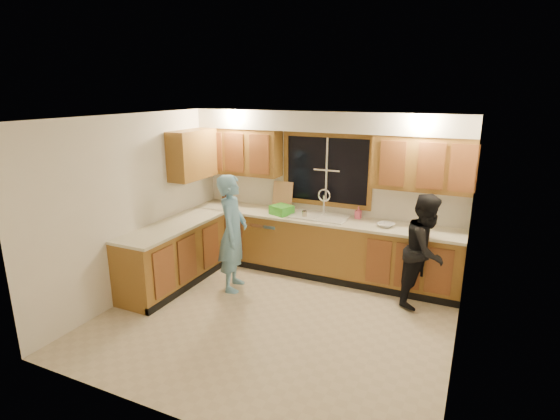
# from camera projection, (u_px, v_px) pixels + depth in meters

# --- Properties ---
(floor) EXTENTS (4.20, 4.20, 0.00)m
(floor) POSITION_uv_depth(u_px,v_px,m) (274.00, 320.00, 5.50)
(floor) COLOR beige
(floor) RESTS_ON ground
(ceiling) EXTENTS (4.20, 4.20, 0.00)m
(ceiling) POSITION_uv_depth(u_px,v_px,m) (273.00, 118.00, 4.83)
(ceiling) COLOR silver
(wall_back) EXTENTS (4.20, 0.00, 4.20)m
(wall_back) POSITION_uv_depth(u_px,v_px,m) (326.00, 192.00, 6.82)
(wall_back) COLOR white
(wall_back) RESTS_ON ground
(wall_left) EXTENTS (0.00, 3.80, 3.80)m
(wall_left) POSITION_uv_depth(u_px,v_px,m) (137.00, 206.00, 6.01)
(wall_left) COLOR white
(wall_left) RESTS_ON ground
(wall_right) EXTENTS (0.00, 3.80, 3.80)m
(wall_right) POSITION_uv_depth(u_px,v_px,m) (465.00, 252.00, 4.31)
(wall_right) COLOR white
(wall_right) RESTS_ON ground
(base_cabinets_back) EXTENTS (4.20, 0.60, 0.88)m
(base_cabinets_back) POSITION_uv_depth(u_px,v_px,m) (319.00, 247.00, 6.78)
(base_cabinets_back) COLOR olive
(base_cabinets_back) RESTS_ON ground
(base_cabinets_left) EXTENTS (0.60, 1.90, 0.88)m
(base_cabinets_left) POSITION_uv_depth(u_px,v_px,m) (174.00, 256.00, 6.42)
(base_cabinets_left) COLOR olive
(base_cabinets_left) RESTS_ON ground
(countertop_back) EXTENTS (4.20, 0.63, 0.04)m
(countertop_back) POSITION_uv_depth(u_px,v_px,m) (319.00, 219.00, 6.64)
(countertop_back) COLOR beige
(countertop_back) RESTS_ON base_cabinets_back
(countertop_left) EXTENTS (0.63, 1.90, 0.04)m
(countertop_left) POSITION_uv_depth(u_px,v_px,m) (173.00, 226.00, 6.29)
(countertop_left) COLOR beige
(countertop_left) RESTS_ON base_cabinets_left
(upper_cabinets_left) EXTENTS (1.35, 0.33, 0.75)m
(upper_cabinets_left) POSITION_uv_depth(u_px,v_px,m) (241.00, 151.00, 7.10)
(upper_cabinets_left) COLOR olive
(upper_cabinets_left) RESTS_ON wall_back
(upper_cabinets_right) EXTENTS (1.35, 0.33, 0.75)m
(upper_cabinets_right) POSITION_uv_depth(u_px,v_px,m) (423.00, 164.00, 5.95)
(upper_cabinets_right) COLOR olive
(upper_cabinets_right) RESTS_ON wall_back
(upper_cabinets_return) EXTENTS (0.33, 0.90, 0.75)m
(upper_cabinets_return) POSITION_uv_depth(u_px,v_px,m) (193.00, 154.00, 6.77)
(upper_cabinets_return) COLOR olive
(upper_cabinets_return) RESTS_ON wall_left
(soffit) EXTENTS (4.20, 0.35, 0.30)m
(soffit) POSITION_uv_depth(u_px,v_px,m) (325.00, 121.00, 6.38)
(soffit) COLOR silver
(soffit) RESTS_ON wall_back
(window_frame) EXTENTS (1.44, 0.03, 1.14)m
(window_frame) POSITION_uv_depth(u_px,v_px,m) (327.00, 170.00, 6.72)
(window_frame) COLOR black
(window_frame) RESTS_ON wall_back
(sink) EXTENTS (0.86, 0.52, 0.57)m
(sink) POSITION_uv_depth(u_px,v_px,m) (319.00, 221.00, 6.67)
(sink) COLOR silver
(sink) RESTS_ON countertop_back
(dishwasher) EXTENTS (0.60, 0.56, 0.82)m
(dishwasher) POSITION_uv_depth(u_px,v_px,m) (269.00, 241.00, 7.12)
(dishwasher) COLOR white
(dishwasher) RESTS_ON floor
(stove) EXTENTS (0.58, 0.75, 0.90)m
(stove) POSITION_uv_depth(u_px,v_px,m) (147.00, 269.00, 5.91)
(stove) COLOR white
(stove) RESTS_ON floor
(man) EXTENTS (0.56, 0.70, 1.68)m
(man) POSITION_uv_depth(u_px,v_px,m) (233.00, 233.00, 6.17)
(man) COLOR #6BA5CA
(man) RESTS_ON floor
(woman) EXTENTS (0.78, 0.88, 1.52)m
(woman) POSITION_uv_depth(u_px,v_px,m) (426.00, 250.00, 5.73)
(woman) COLOR black
(woman) RESTS_ON floor
(knife_block) EXTENTS (0.11, 0.10, 0.21)m
(knife_block) POSITION_uv_depth(u_px,v_px,m) (226.00, 197.00, 7.48)
(knife_block) COLOR brown
(knife_block) RESTS_ON countertop_back
(cutting_board) EXTENTS (0.34, 0.12, 0.44)m
(cutting_board) POSITION_uv_depth(u_px,v_px,m) (283.00, 195.00, 7.07)
(cutting_board) COLOR tan
(cutting_board) RESTS_ON countertop_back
(dish_crate) EXTENTS (0.38, 0.37, 0.14)m
(dish_crate) POSITION_uv_depth(u_px,v_px,m) (282.00, 210.00, 6.79)
(dish_crate) COLOR green
(dish_crate) RESTS_ON countertop_back
(soap_bottle) EXTENTS (0.09, 0.09, 0.19)m
(soap_bottle) POSITION_uv_depth(u_px,v_px,m) (358.00, 213.00, 6.56)
(soap_bottle) COLOR #D35073
(soap_bottle) RESTS_ON countertop_back
(bowl) EXTENTS (0.29, 0.29, 0.06)m
(bowl) POSITION_uv_depth(u_px,v_px,m) (386.00, 225.00, 6.17)
(bowl) COLOR silver
(bowl) RESTS_ON countertop_back
(can_left) EXTENTS (0.07, 0.07, 0.11)m
(can_left) POSITION_uv_depth(u_px,v_px,m) (304.00, 214.00, 6.60)
(can_left) COLOR #B8A98E
(can_left) RESTS_ON countertop_back
(can_right) EXTENTS (0.07, 0.07, 0.11)m
(can_right) POSITION_uv_depth(u_px,v_px,m) (305.00, 214.00, 6.60)
(can_right) COLOR #B8A98E
(can_right) RESTS_ON countertop_back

